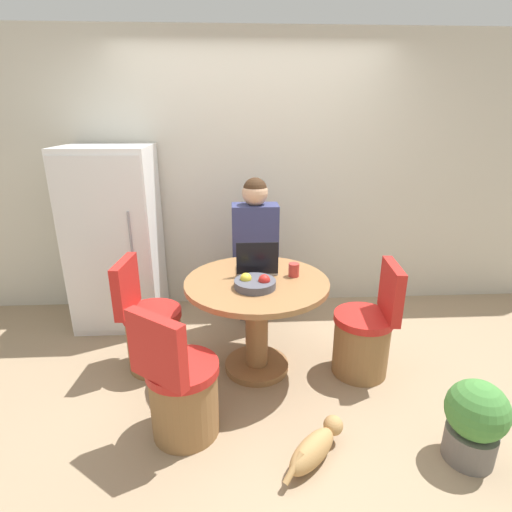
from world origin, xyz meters
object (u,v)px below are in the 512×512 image
(person_seated, at_px, (255,245))
(chair_near_left_corner, at_px, (182,393))
(refrigerator, at_px, (116,239))
(fruit_bowl, at_px, (255,283))
(potted_plant, at_px, (475,420))
(laptop, at_px, (257,265))
(dining_table, at_px, (257,308))
(chair_right_side, at_px, (364,337))
(chair_left_side, at_px, (151,332))
(cat, at_px, (315,447))

(person_seated, bearing_deg, chair_near_left_corner, 69.66)
(refrigerator, relative_size, fruit_bowl, 5.64)
(fruit_bowl, height_order, potted_plant, fruit_bowl)
(person_seated, bearing_deg, refrigerator, -5.52)
(chair_near_left_corner, relative_size, laptop, 2.86)
(dining_table, bearing_deg, chair_right_side, -6.06)
(refrigerator, bearing_deg, fruit_bowl, -39.35)
(chair_left_side, xyz_separation_m, potted_plant, (1.97, -1.00, -0.03))
(chair_near_left_corner, bearing_deg, potted_plant, -152.56)
(chair_left_side, xyz_separation_m, laptop, (0.81, 0.07, 0.51))
(chair_right_side, height_order, cat, chair_right_side)
(dining_table, relative_size, potted_plant, 2.07)
(chair_near_left_corner, distance_m, chair_left_side, 0.79)
(laptop, xyz_separation_m, potted_plant, (1.16, -1.07, -0.54))
(chair_left_side, distance_m, fruit_bowl, 0.94)
(refrigerator, relative_size, chair_near_left_corner, 1.85)
(refrigerator, height_order, chair_left_side, refrigerator)
(chair_right_side, bearing_deg, chair_left_side, -89.66)
(dining_table, relative_size, chair_left_side, 1.19)
(chair_right_side, xyz_separation_m, cat, (-0.52, -0.81, -0.20))
(chair_left_side, height_order, person_seated, person_seated)
(refrigerator, distance_m, dining_table, 1.53)
(fruit_bowl, relative_size, cat, 0.71)
(fruit_bowl, distance_m, cat, 1.08)
(chair_right_side, bearing_deg, fruit_bowl, -81.05)
(dining_table, xyz_separation_m, chair_right_side, (0.80, -0.09, -0.23))
(refrigerator, bearing_deg, person_seated, -5.52)
(person_seated, xyz_separation_m, potted_plant, (1.14, -1.67, -0.50))
(refrigerator, bearing_deg, dining_table, -35.15)
(laptop, xyz_separation_m, fruit_bowl, (-0.03, -0.27, -0.03))
(fruit_bowl, xyz_separation_m, cat, (0.30, -0.77, -0.69))
(laptop, bearing_deg, refrigerator, -30.26)
(chair_near_left_corner, distance_m, person_seated, 1.55)
(person_seated, height_order, fruit_bowl, person_seated)
(person_seated, bearing_deg, dining_table, 88.04)
(chair_right_side, xyz_separation_m, fruit_bowl, (-0.82, -0.04, 0.48))
(refrigerator, bearing_deg, chair_right_side, -25.07)
(chair_near_left_corner, relative_size, fruit_bowl, 3.05)
(dining_table, relative_size, chair_near_left_corner, 1.19)
(chair_near_left_corner, height_order, chair_right_side, same)
(person_seated, relative_size, cat, 3.37)
(chair_left_side, relative_size, potted_plant, 1.74)
(chair_near_left_corner, distance_m, laptop, 1.06)
(chair_left_side, distance_m, potted_plant, 2.21)
(chair_right_side, relative_size, person_seated, 0.64)
(chair_right_side, bearing_deg, potted_plant, 29.28)
(dining_table, distance_m, person_seated, 0.78)
(refrigerator, height_order, chair_near_left_corner, refrigerator)
(refrigerator, height_order, cat, refrigerator)
(refrigerator, height_order, dining_table, refrigerator)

